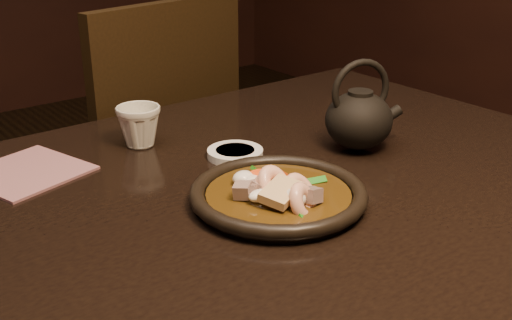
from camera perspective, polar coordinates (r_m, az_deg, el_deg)
table at (r=0.94m, az=-8.24°, el=-9.43°), size 1.60×0.90×0.75m
chair at (r=1.67m, az=-10.18°, el=-0.78°), size 0.53×0.53×0.95m
plate at (r=0.94m, az=2.00°, el=-3.15°), size 0.26×0.26×0.03m
stirfry at (r=0.93m, az=2.07°, el=-2.92°), size 0.16×0.17×0.06m
soy_dish at (r=1.10m, az=-1.87°, el=0.61°), size 0.10×0.10×0.01m
tea_cup at (r=1.16m, az=-10.36°, el=3.10°), size 0.08×0.08×0.08m
napkin at (r=1.10m, az=-19.71°, el=-1.00°), size 0.20×0.20×0.00m
teapot at (r=1.13m, az=9.17°, el=3.79°), size 0.14×0.12×0.16m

